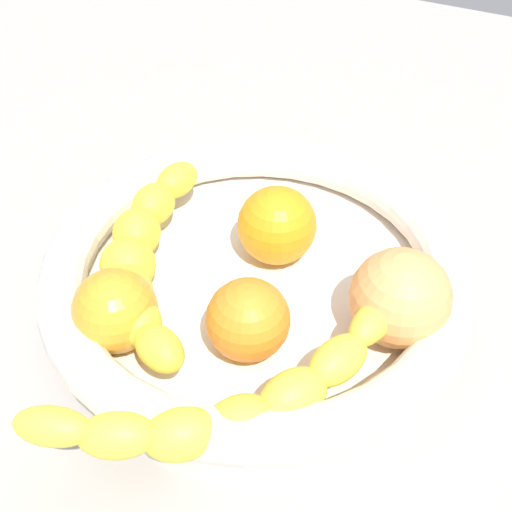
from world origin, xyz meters
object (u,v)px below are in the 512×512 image
object	(u,v)px
fruit_bowl	(256,281)
orange_front	(115,311)
banana_draped_left	(235,404)
orange_mid_right	(248,320)
orange_mid_left	(273,224)
banana_draped_right	(142,259)
peach_blush	(400,298)

from	to	relation	value
fruit_bowl	orange_front	distance (cm)	10.73
banana_draped_left	orange_mid_right	world-z (taller)	orange_mid_right
banana_draped_left	orange_mid_left	world-z (taller)	orange_mid_left
banana_draped_left	orange_front	xyz separation A→B (cm)	(-3.02, -10.18, 0.22)
fruit_bowl	orange_front	bearing A→B (deg)	-36.55
banana_draped_right	orange_front	xyz separation A→B (cm)	(5.14, 1.21, 0.33)
fruit_bowl	peach_blush	distance (cm)	10.79
fruit_bowl	orange_mid_left	size ratio (longest dim) A/B	5.21
fruit_bowl	orange_front	xyz separation A→B (cm)	(8.42, -6.24, 2.32)
banana_draped_right	orange_front	distance (cm)	5.29
orange_front	orange_mid_left	size ratio (longest dim) A/B	0.96
fruit_bowl	orange_mid_right	world-z (taller)	orange_mid_right
banana_draped_right	peach_blush	bearing A→B (deg)	100.51
banana_draped_right	orange_front	world-z (taller)	orange_front
orange_mid_right	fruit_bowl	bearing A→B (deg)	-160.27
banana_draped_left	orange_mid_left	bearing A→B (deg)	-164.23
banana_draped_left	orange_mid_left	size ratio (longest dim) A/B	3.18
banana_draped_left	banana_draped_right	distance (cm)	14.02
fruit_bowl	banana_draped_left	xyz separation A→B (cm)	(11.44, 3.94, 2.09)
banana_draped_left	banana_draped_right	world-z (taller)	banana_draped_left
orange_mid_left	peach_blush	world-z (taller)	peach_blush
banana_draped_left	orange_front	size ratio (longest dim) A/B	3.32
banana_draped_right	orange_mid_right	distance (cm)	9.65
orange_mid_left	orange_mid_right	distance (cm)	9.39
orange_front	peach_blush	distance (cm)	18.68
orange_front	orange_mid_right	bearing A→B (deg)	110.08
orange_front	peach_blush	bearing A→B (deg)	116.91
fruit_bowl	orange_mid_left	world-z (taller)	orange_mid_left
banana_draped_right	banana_draped_left	bearing A→B (deg)	54.40
banana_draped_right	orange_mid_right	world-z (taller)	orange_mid_right
fruit_bowl	orange_mid_left	xyz separation A→B (cm)	(-3.68, -0.33, 2.45)
fruit_bowl	banana_draped_right	size ratio (longest dim) A/B	1.58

